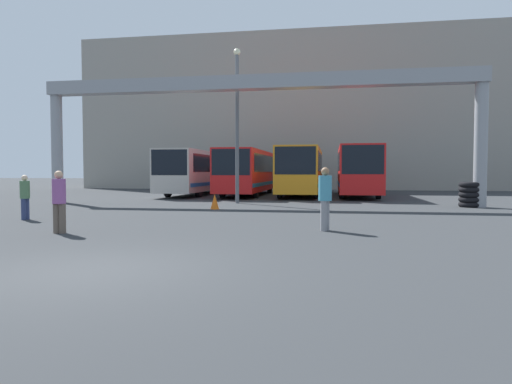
% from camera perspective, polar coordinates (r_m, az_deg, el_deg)
% --- Properties ---
extents(ground_plane, '(200.00, 200.00, 0.00)m').
position_cam_1_polar(ground_plane, '(8.32, -20.11, -9.34)').
color(ground_plane, '#2D3033').
extents(building_backdrop, '(41.58, 12.00, 14.84)m').
position_cam_1_polar(building_backdrop, '(48.99, 4.82, 9.28)').
color(building_backdrop, gray).
rests_on(building_backdrop, ground).
extents(overhead_gantry, '(22.40, 0.80, 6.54)m').
position_cam_1_polar(overhead_gantry, '(23.57, -0.46, 11.55)').
color(overhead_gantry, gray).
rests_on(overhead_gantry, ground).
extents(bus_slot_0, '(2.50, 11.99, 3.13)m').
position_cam_1_polar(bus_slot_0, '(33.74, -7.27, 2.74)').
color(bus_slot_0, beige).
rests_on(bus_slot_0, ground).
extents(bus_slot_1, '(2.55, 11.41, 3.14)m').
position_cam_1_polar(bus_slot_1, '(32.55, -0.98, 2.78)').
color(bus_slot_1, red).
rests_on(bus_slot_1, ground).
extents(bus_slot_2, '(2.62, 10.31, 3.24)m').
position_cam_1_polar(bus_slot_2, '(31.53, 5.67, 2.88)').
color(bus_slot_2, orange).
rests_on(bus_slot_2, ground).
extents(bus_slot_3, '(2.57, 11.52, 3.29)m').
position_cam_1_polar(bus_slot_3, '(32.10, 12.56, 2.87)').
color(bus_slot_3, red).
rests_on(bus_slot_3, ground).
extents(pedestrian_near_right, '(0.38, 0.38, 1.81)m').
position_cam_1_polar(pedestrian_near_right, '(13.16, 8.63, -0.64)').
color(pedestrian_near_right, gray).
rests_on(pedestrian_near_right, ground).
extents(pedestrian_near_center, '(0.33, 0.33, 1.57)m').
position_cam_1_polar(pedestrian_near_center, '(17.93, -26.92, -0.45)').
color(pedestrian_near_center, navy).
rests_on(pedestrian_near_center, ground).
extents(pedestrian_near_left, '(0.36, 0.36, 1.72)m').
position_cam_1_polar(pedestrian_near_left, '(13.60, -23.39, -0.94)').
color(pedestrian_near_left, brown).
rests_on(pedestrian_near_left, ground).
extents(traffic_cone, '(0.39, 0.39, 0.69)m').
position_cam_1_polar(traffic_cone, '(20.59, -5.18, -1.20)').
color(traffic_cone, orange).
rests_on(traffic_cone, ground).
extents(tire_stack, '(1.04, 1.04, 1.20)m').
position_cam_1_polar(tire_stack, '(23.98, 25.19, -0.29)').
color(tire_stack, black).
rests_on(tire_stack, ground).
extents(lamp_post, '(0.36, 0.36, 8.18)m').
position_cam_1_polar(lamp_post, '(24.51, -2.37, 9.03)').
color(lamp_post, '#595B60').
rests_on(lamp_post, ground).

